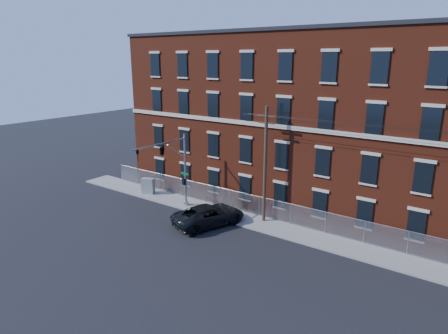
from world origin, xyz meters
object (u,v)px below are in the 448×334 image
traffic_signal_mast (168,157)px  utility_cabinet (148,186)px  pickup_truck (209,215)px  utility_pole_near (265,163)px

traffic_signal_mast → utility_cabinet: (-5.47, 2.56, -4.45)m
pickup_truck → utility_cabinet: bearing=7.2°
utility_pole_near → utility_cabinet: utility_pole_near is taller
utility_pole_near → pickup_truck: 6.56m
traffic_signal_mast → pickup_truck: (4.51, 0.10, -4.51)m
traffic_signal_mast → utility_cabinet: 7.51m
pickup_truck → utility_pole_near: bearing=-115.4°
utility_pole_near → utility_cabinet: size_ratio=6.12×
utility_pole_near → pickup_truck: bearing=-136.4°
traffic_signal_mast → utility_pole_near: size_ratio=0.70×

